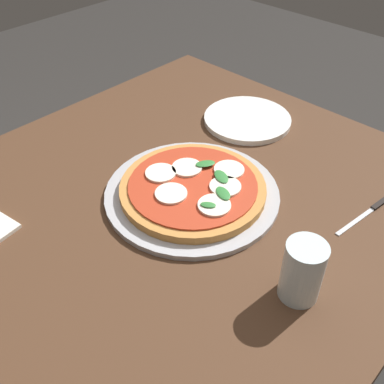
# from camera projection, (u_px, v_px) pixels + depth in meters

# --- Properties ---
(ground_plane) EXTENTS (6.00, 6.00, 0.00)m
(ground_plane) POSITION_uv_depth(u_px,v_px,m) (178.00, 372.00, 1.41)
(ground_plane) COLOR #2D2B28
(dining_table) EXTENTS (1.11, 0.98, 0.71)m
(dining_table) POSITION_uv_depth(u_px,v_px,m) (173.00, 235.00, 1.02)
(dining_table) COLOR #4C301E
(dining_table) RESTS_ON ground_plane
(serving_tray) EXTENTS (0.37, 0.37, 0.01)m
(serving_tray) POSITION_uv_depth(u_px,v_px,m) (192.00, 193.00, 0.96)
(serving_tray) COLOR #B2B2B7
(serving_tray) RESTS_ON dining_table
(pizza) EXTENTS (0.31, 0.31, 0.03)m
(pizza) POSITION_uv_depth(u_px,v_px,m) (193.00, 188.00, 0.95)
(pizza) COLOR #C6843F
(pizza) RESTS_ON serving_tray
(plate_white) EXTENTS (0.23, 0.23, 0.01)m
(plate_white) POSITION_uv_depth(u_px,v_px,m) (247.00, 119.00, 1.19)
(plate_white) COLOR white
(plate_white) RESTS_ON dining_table
(knife) EXTENTS (0.19, 0.03, 0.01)m
(knife) POSITION_uv_depth(u_px,v_px,m) (374.00, 208.00, 0.93)
(knife) COLOR black
(knife) RESTS_ON dining_table
(glass_cup) EXTENTS (0.07, 0.07, 0.11)m
(glass_cup) POSITION_uv_depth(u_px,v_px,m) (302.00, 271.00, 0.73)
(glass_cup) COLOR silver
(glass_cup) RESTS_ON dining_table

